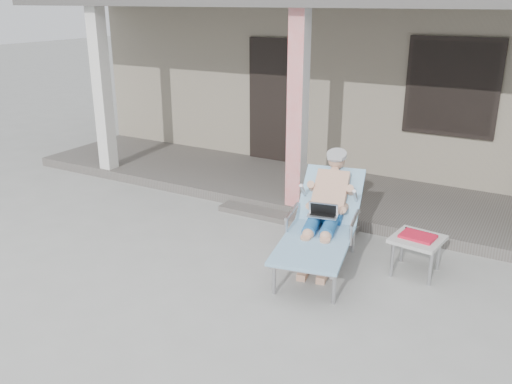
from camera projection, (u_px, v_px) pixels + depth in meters
The scene contains 7 objects.
ground at pixel (209, 278), 5.88m from camera, with size 60.00×60.00×0.00m, color #9E9E99.
house at pixel (393, 63), 10.64m from camera, with size 10.40×5.40×3.30m.
porch_deck at pixel (319, 191), 8.31m from camera, with size 10.00×2.00×0.15m, color #605B56.
porch_overhang at pixel (325, 4), 7.35m from camera, with size 10.00×2.30×2.85m.
porch_step at pixel (286, 218), 7.38m from camera, with size 2.00×0.30×0.07m, color #605B56.
lounger at pixel (325, 198), 6.05m from camera, with size 1.05×1.96×1.23m.
side_table at pixel (417, 241), 5.86m from camera, with size 0.57×0.57×0.46m.
Camera 1 is at (3.01, -4.29, 2.86)m, focal length 38.00 mm.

